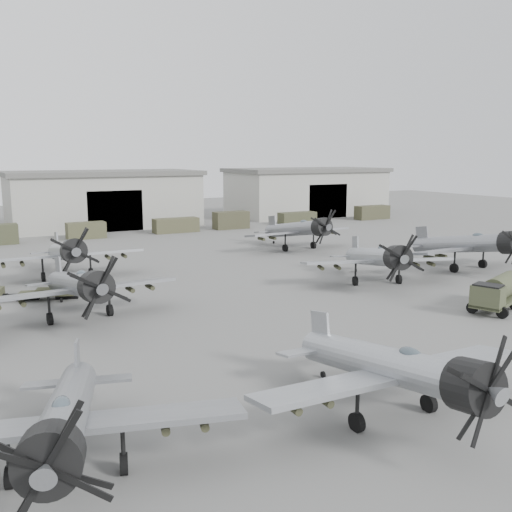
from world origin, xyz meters
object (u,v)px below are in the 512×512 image
(aircraft_near_0, at_px, (65,420))
(aircraft_far_1, at_px, (300,229))
(aircraft_far_0, at_px, (66,252))
(aircraft_mid_1, at_px, (80,285))
(aircraft_mid_3, at_px, (471,244))
(aircraft_near_1, at_px, (398,369))
(aircraft_mid_2, at_px, (379,258))
(fuel_tanker, at_px, (499,291))
(tug_trailer, at_px, (11,294))

(aircraft_near_0, distance_m, aircraft_far_1, 50.09)
(aircraft_far_0, bearing_deg, aircraft_mid_1, -95.23)
(aircraft_near_0, relative_size, aircraft_mid_3, 0.89)
(aircraft_near_1, height_order, aircraft_far_0, aircraft_far_0)
(aircraft_near_0, distance_m, aircraft_mid_2, 34.72)
(aircraft_far_0, bearing_deg, fuel_tanker, -43.18)
(aircraft_mid_3, xyz_separation_m, aircraft_far_1, (-8.03, 18.07, -0.07))
(aircraft_far_0, relative_size, aircraft_far_1, 1.01)
(aircraft_near_0, distance_m, aircraft_far_0, 34.17)
(aircraft_near_1, height_order, aircraft_mid_1, aircraft_mid_1)
(aircraft_mid_2, bearing_deg, aircraft_far_0, 165.58)
(aircraft_mid_1, distance_m, tug_trailer, 8.97)
(aircraft_far_0, xyz_separation_m, fuel_tanker, (25.62, -25.51, -1.11))
(aircraft_mid_3, bearing_deg, aircraft_mid_2, -179.56)
(aircraft_near_0, distance_m, tug_trailer, 27.73)
(aircraft_mid_1, relative_size, aircraft_mid_3, 0.96)
(aircraft_mid_3, bearing_deg, aircraft_near_1, -146.26)
(aircraft_near_0, relative_size, aircraft_mid_2, 0.95)
(aircraft_mid_1, xyz_separation_m, aircraft_mid_2, (24.89, -1.23, -0.04))
(aircraft_near_0, height_order, aircraft_mid_3, aircraft_mid_3)
(aircraft_near_1, relative_size, aircraft_mid_2, 0.98)
(aircraft_near_0, bearing_deg, aircraft_far_1, 63.59)
(aircraft_far_1, bearing_deg, aircraft_far_0, -175.25)
(fuel_tanker, bearing_deg, aircraft_near_1, -173.04)
(tug_trailer, bearing_deg, fuel_tanker, -12.41)
(aircraft_mid_1, distance_m, aircraft_mid_3, 37.06)
(aircraft_near_0, bearing_deg, aircraft_mid_2, 47.73)
(aircraft_near_1, distance_m, tug_trailer, 32.08)
(aircraft_mid_2, distance_m, fuel_tanker, 10.68)
(aircraft_mid_3, relative_size, fuel_tanker, 2.11)
(aircraft_mid_3, bearing_deg, aircraft_near_0, -158.03)
(aircraft_mid_1, height_order, aircraft_far_0, aircraft_far_0)
(aircraft_near_1, height_order, aircraft_mid_3, aircraft_mid_3)
(aircraft_far_1, relative_size, tug_trailer, 1.82)
(aircraft_near_1, bearing_deg, aircraft_far_1, 63.56)
(aircraft_mid_3, distance_m, fuel_tanker, 14.76)
(aircraft_mid_2, relative_size, aircraft_far_1, 0.97)
(aircraft_mid_1, bearing_deg, aircraft_far_0, 79.87)
(aircraft_mid_2, xyz_separation_m, aircraft_far_0, (-23.20, 15.15, 0.10))
(fuel_tanker, bearing_deg, tug_trailer, 126.45)
(aircraft_far_1, height_order, tug_trailer, aircraft_far_1)
(aircraft_near_1, bearing_deg, fuel_tanker, 29.38)
(aircraft_near_1, xyz_separation_m, aircraft_mid_1, (-8.49, 21.67, 0.08))
(aircraft_near_1, bearing_deg, aircraft_near_0, 172.53)
(aircraft_near_0, height_order, aircraft_mid_2, aircraft_mid_2)
(aircraft_near_0, height_order, aircraft_near_1, aircraft_near_1)
(aircraft_far_0, bearing_deg, aircraft_far_1, 9.19)
(aircraft_near_0, relative_size, aircraft_near_1, 0.97)
(aircraft_mid_1, xyz_separation_m, tug_trailer, (-3.62, 7.99, -1.88))
(aircraft_near_0, distance_m, fuel_tanker, 32.86)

